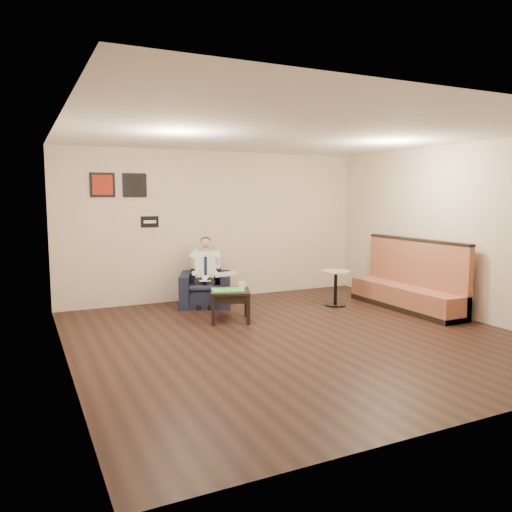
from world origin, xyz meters
name	(u,v)px	position (x,y,z in m)	size (l,w,h in m)	color
ground	(295,336)	(0.00, 0.00, 0.00)	(6.00, 6.00, 0.00)	black
wall_back	(217,225)	(0.00, 3.00, 1.40)	(6.00, 0.02, 2.80)	beige
wall_front	(477,264)	(0.00, -3.00, 1.40)	(6.00, 0.02, 2.80)	beige
wall_left	(63,247)	(-3.00, 0.00, 1.40)	(0.02, 6.00, 2.80)	beige
wall_right	(455,231)	(3.00, 0.00, 1.40)	(0.02, 6.00, 2.80)	beige
ceiling	(297,133)	(0.00, 0.00, 2.80)	(6.00, 6.00, 0.02)	white
seating_sign	(150,222)	(-1.30, 2.98, 1.50)	(0.32, 0.02, 0.20)	black
art_print_left	(102,185)	(-2.10, 2.98, 2.15)	(0.42, 0.03, 0.42)	#9E2213
art_print_right	(135,185)	(-1.55, 2.98, 2.15)	(0.42, 0.03, 0.42)	black
armchair	(206,282)	(-0.45, 2.42, 0.43)	(0.88, 0.88, 0.86)	black
seated_man	(205,274)	(-0.50, 2.32, 0.59)	(0.56, 0.84, 1.17)	white
lap_papers	(205,278)	(-0.53, 2.24, 0.53)	(0.20, 0.28, 0.01)	white
newspaper	(225,274)	(-0.16, 2.20, 0.58)	(0.37, 0.47, 0.01)	silver
side_table	(230,305)	(-0.49, 1.20, 0.25)	(0.60, 0.60, 0.49)	black
green_folder	(228,290)	(-0.53, 1.19, 0.50)	(0.49, 0.35, 0.01)	#2BDB4E
coffee_mug	(242,285)	(-0.26, 1.25, 0.54)	(0.09, 0.09, 0.10)	white
smartphone	(233,288)	(-0.37, 1.34, 0.50)	(0.15, 0.08, 0.01)	black
banquette	(406,275)	(2.59, 0.65, 0.60)	(0.56, 2.36, 1.21)	brown
cafe_table	(336,288)	(1.64, 1.39, 0.32)	(0.51, 0.51, 0.63)	tan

